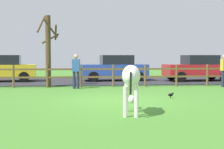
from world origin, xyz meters
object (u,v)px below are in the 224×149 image
(zebra, at_px, (131,79))
(visitor_left_of_tree, at_px, (76,70))
(visitor_right_of_tree, at_px, (224,69))
(crow_on_grass, at_px, (171,95))
(bare_tree, at_px, (48,49))
(parked_car_blue, at_px, (115,68))
(parked_car_yellow, at_px, (2,68))
(parked_car_red, at_px, (198,68))

(zebra, bearing_deg, visitor_left_of_tree, 102.05)
(visitor_left_of_tree, height_order, visitor_right_of_tree, same)
(crow_on_grass, height_order, visitor_left_of_tree, visitor_left_of_tree)
(bare_tree, height_order, parked_car_blue, bare_tree)
(crow_on_grass, bearing_deg, parked_car_yellow, 133.75)
(zebra, xyz_separation_m, parked_car_blue, (0.81, 11.40, -0.08))
(visitor_right_of_tree, bearing_deg, crow_on_grass, -133.91)
(parked_car_blue, relative_size, visitor_right_of_tree, 2.49)
(visitor_left_of_tree, bearing_deg, bare_tree, 145.38)
(crow_on_grass, bearing_deg, visitor_left_of_tree, 131.51)
(zebra, height_order, parked_car_red, parked_car_red)
(zebra, height_order, visitor_right_of_tree, visitor_right_of_tree)
(crow_on_grass, bearing_deg, bare_tree, 134.83)
(zebra, relative_size, parked_car_red, 0.47)
(parked_car_red, xyz_separation_m, visitor_left_of_tree, (-7.35, -3.65, 0.06))
(crow_on_grass, distance_m, parked_car_red, 8.55)
(parked_car_blue, relative_size, visitor_left_of_tree, 2.49)
(bare_tree, distance_m, zebra, 8.58)
(parked_car_blue, height_order, visitor_left_of_tree, visitor_left_of_tree)
(zebra, distance_m, visitor_right_of_tree, 9.30)
(parked_car_red, height_order, parked_car_yellow, same)
(bare_tree, bearing_deg, crow_on_grass, -45.17)
(crow_on_grass, distance_m, visitor_right_of_tree, 5.70)
(parked_car_blue, bearing_deg, parked_car_red, -7.68)
(crow_on_grass, xyz_separation_m, parked_car_yellow, (-7.89, 8.24, 0.72))
(bare_tree, distance_m, parked_car_red, 9.20)
(visitor_left_of_tree, bearing_deg, parked_car_yellow, 135.67)
(parked_car_yellow, xyz_separation_m, visitor_right_of_tree, (11.81, -4.17, 0.06))
(parked_car_yellow, bearing_deg, bare_tree, -47.90)
(parked_car_red, bearing_deg, visitor_right_of_tree, -89.09)
(parked_car_red, bearing_deg, parked_car_blue, 172.32)
(parked_car_blue, bearing_deg, visitor_right_of_tree, -39.60)
(parked_car_red, height_order, visitor_left_of_tree, visitor_left_of_tree)
(parked_car_yellow, relative_size, visitor_left_of_tree, 2.53)
(zebra, relative_size, visitor_right_of_tree, 1.17)
(visitor_right_of_tree, bearing_deg, visitor_left_of_tree, -179.05)
(bare_tree, bearing_deg, visitor_left_of_tree, -34.62)
(visitor_right_of_tree, bearing_deg, parked_car_blue, 140.40)
(zebra, bearing_deg, parked_car_yellow, 117.46)
(crow_on_grass, relative_size, visitor_left_of_tree, 0.13)
(parked_car_yellow, height_order, parked_car_blue, same)
(crow_on_grass, relative_size, parked_car_yellow, 0.05)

